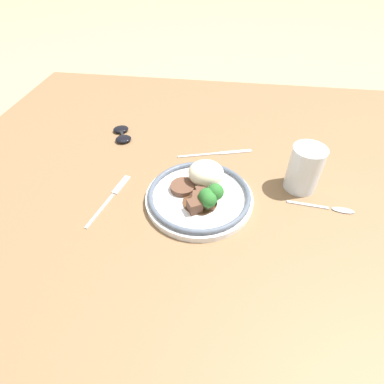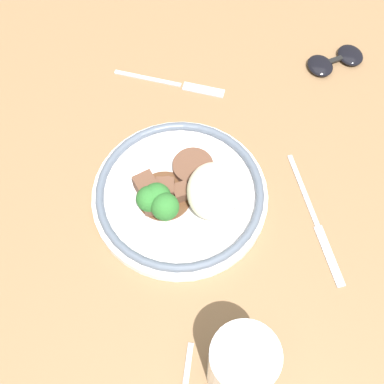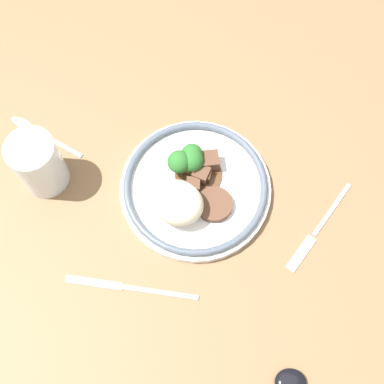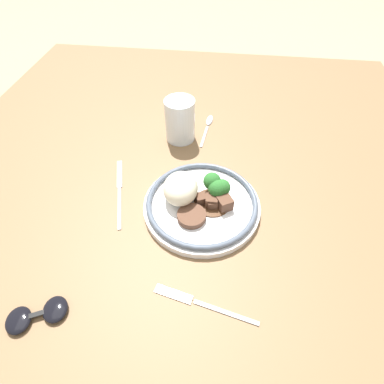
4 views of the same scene
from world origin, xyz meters
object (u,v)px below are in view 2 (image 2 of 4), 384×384
at_px(juice_glass, 241,366).
at_px(knife, 316,222).
at_px(plate, 183,194).
at_px(sunglasses, 335,60).
at_px(fork, 180,85).

bearing_deg(juice_glass, knife, 152.13).
bearing_deg(juice_glass, plate, -161.44).
relative_size(plate, knife, 1.22).
distance_m(knife, sunglasses, 0.30).
relative_size(juice_glass, sunglasses, 1.04).
bearing_deg(plate, fork, -176.01).
height_order(knife, sunglasses, sunglasses).
relative_size(plate, juice_glass, 2.21).
xyz_separation_m(juice_glass, fork, (-0.45, -0.09, -0.05)).
height_order(plate, fork, plate).
xyz_separation_m(juice_glass, sunglasses, (-0.50, 0.16, -0.04)).
bearing_deg(juice_glass, fork, -168.13).
bearing_deg(plate, sunglasses, 138.07).
distance_m(plate, sunglasses, 0.36).
bearing_deg(plate, juice_glass, 18.56).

